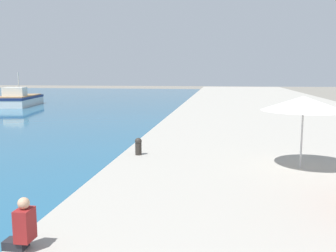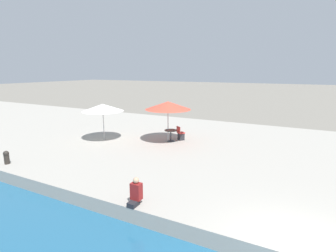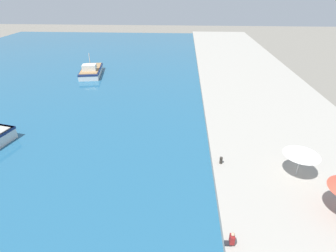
# 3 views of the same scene
# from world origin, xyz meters

# --- Properties ---
(cafe_umbrella_pink) EXTENTS (2.86, 2.86, 2.56)m
(cafe_umbrella_pink) POSITION_xyz_m (7.91, 7.84, 2.89)
(cafe_umbrella_pink) COLOR #B7B7B7
(cafe_umbrella_pink) RESTS_ON quay_promenade
(cafe_umbrella_white) EXTENTS (2.66, 2.66, 2.35)m
(cafe_umbrella_white) POSITION_xyz_m (6.36, 11.73, 2.70)
(cafe_umbrella_white) COLOR #B7B7B7
(cafe_umbrella_white) RESTS_ON quay_promenade
(cafe_table) EXTENTS (0.80, 0.80, 0.74)m
(cafe_table) POSITION_xyz_m (7.99, 7.69, 1.12)
(cafe_table) COLOR #333338
(cafe_table) RESTS_ON quay_promenade
(cafe_chair_left) EXTENTS (0.58, 0.58, 0.91)m
(cafe_chair_left) POSITION_xyz_m (8.57, 7.26, 0.92)
(cafe_chair_left) COLOR #2D2D33
(cafe_chair_left) RESTS_ON quay_promenade
(person_at_quay) EXTENTS (0.52, 0.36, 0.95)m
(person_at_quay) POSITION_xyz_m (0.33, 5.14, 1.01)
(person_at_quay) COLOR #232328
(person_at_quay) RESTS_ON quay_promenade
(mooring_bollard) EXTENTS (0.26, 0.26, 0.65)m
(mooring_bollard) POSITION_xyz_m (0.69, 12.88, 0.94)
(mooring_bollard) COLOR #2D2823
(mooring_bollard) RESTS_ON quay_promenade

